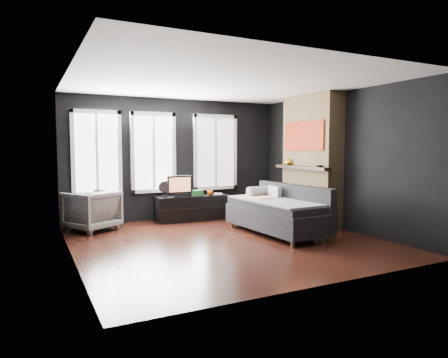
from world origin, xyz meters
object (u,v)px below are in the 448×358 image
mug (210,192)px  book (214,189)px  mantel_vase (289,161)px  monitor (179,185)px  armchair (92,209)px  media_console (192,208)px  sofa (277,209)px

mug → book: 0.16m
mantel_vase → mug: bearing=145.6°
book → monitor: bearing=-178.4°
armchair → book: armchair is taller
mug → book: bearing=27.9°
monitor → book: bearing=-0.6°
media_console → book: size_ratio=6.91×
sofa → armchair: sofa is taller
sofa → mantel_vase: size_ratio=12.31×
armchair → mug: 2.58m
monitor → mantel_vase: (2.14, -1.03, 0.50)m
monitor → mug: (0.71, -0.05, -0.19)m
sofa → media_console: sofa is taller
media_console → sofa: bearing=-63.5°
sofa → book: (-0.35, 2.00, 0.21)m
armchair → monitor: size_ratio=1.50×
armchair → media_console: (2.15, 0.15, -0.15)m
media_console → monitor: monitor is taller
sofa → mug: (-0.48, 1.93, 0.16)m
mug → mantel_vase: bearing=-34.4°
armchair → mug: size_ratio=6.49×
monitor → media_console: bearing=2.2°
monitor → mantel_vase: size_ratio=3.31×
mug → mantel_vase: size_ratio=0.76×
media_console → mantel_vase: 2.37m
monitor → mug: 0.74m
armchair → mantel_vase: 4.19m
monitor → sofa: bearing=-61.1°
sofa → monitor: monitor is taller
media_console → book: 0.68m
monitor → mantel_vase: 2.43m
mug → mantel_vase: 1.87m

